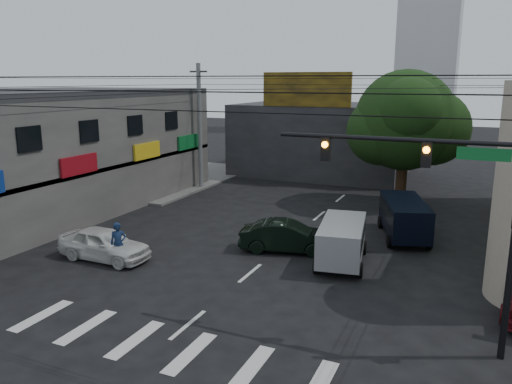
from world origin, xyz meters
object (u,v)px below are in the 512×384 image
Objects in this scene: dark_sedan at (287,236)px; traffic_officer at (118,244)px; traffic_gantry at (454,193)px; utility_pole_far_left at (200,127)px; street_tree at (405,121)px; white_compact at (104,244)px; silver_minivan at (342,243)px; navy_van at (404,219)px.

dark_sedan is 7.76m from traffic_officer.
utility_pole_far_left is at bearing 137.14° from traffic_gantry.
street_tree is 19.99m from white_compact.
traffic_gantry is 1.64× the size of white_compact.
utility_pole_far_left is 15.82m from dark_sedan.
white_compact is at bearing 172.83° from traffic_gantry.
traffic_officer is at bearing -120.64° from street_tree.
dark_sedan is at bearing 139.68° from traffic_gantry.
silver_minivan is 0.87× the size of navy_van.
navy_van is 2.75× the size of traffic_officer.
utility_pole_far_left reaches higher than white_compact.
white_compact is (-10.75, -16.17, -4.73)m from street_tree.
navy_van is at bearing -80.53° from street_tree.
traffic_gantry is 15.25m from white_compact.
street_tree is 1.89× the size of silver_minivan.
street_tree reaches higher than traffic_gantry.
traffic_gantry is 0.78× the size of utility_pole_far_left.
white_compact is at bearing 108.76° from navy_van.
silver_minivan reaches higher than white_compact.
traffic_officer is at bearing 112.71° from dark_sedan.
traffic_gantry is at bearing -42.86° from utility_pole_far_left.
traffic_officer is (-6.18, -4.68, 0.22)m from dark_sedan.
navy_van is (1.22, -7.31, -4.48)m from street_tree.
traffic_officer is (-8.95, -4.19, 0.02)m from silver_minivan.
utility_pole_far_left is 4.79× the size of traffic_officer.
dark_sedan is at bearing 115.18° from navy_van.
navy_van is (2.00, 4.93, 0.05)m from silver_minivan.
traffic_officer is at bearing -72.82° from utility_pole_far_left.
dark_sedan is 6.52m from navy_van.
silver_minivan is at bearing -11.55° from traffic_officer.
silver_minivan reaches higher than dark_sedan.
silver_minivan is (13.72, -11.24, -3.66)m from utility_pole_far_left.
white_compact is (3.75, -15.17, -3.86)m from utility_pole_far_left.
utility_pole_far_left is 17.32m from navy_van.
white_compact is at bearing -76.12° from utility_pole_far_left.
traffic_officer is (4.77, -15.43, -3.64)m from utility_pole_far_left.
dark_sedan is at bearing -44.46° from utility_pole_far_left.
utility_pole_far_left is (-14.50, -1.00, -0.87)m from street_tree.
navy_van is (15.72, -6.31, -3.61)m from utility_pole_far_left.
dark_sedan is at bearing -58.08° from white_compact.
traffic_officer reaches higher than silver_minivan.
silver_minivan is 5.32m from navy_van.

